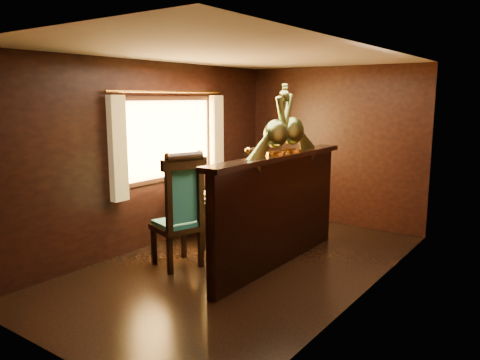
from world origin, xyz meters
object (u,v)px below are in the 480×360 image
(peacock_left, at_px, (276,121))
(chair_right, at_px, (249,199))
(dining_table, at_px, (214,194))
(peacock_right, at_px, (292,118))
(chair_left, at_px, (182,208))

(peacock_left, bearing_deg, chair_right, 162.10)
(chair_right, bearing_deg, dining_table, 147.48)
(dining_table, bearing_deg, peacock_right, -2.58)
(chair_left, height_order, peacock_right, peacock_right)
(peacock_left, xyz_separation_m, peacock_right, (0.00, 0.38, 0.02))
(chair_left, bearing_deg, peacock_left, 57.59)
(dining_table, distance_m, chair_right, 1.00)
(chair_left, bearing_deg, dining_table, 130.73)
(peacock_right, bearing_deg, chair_left, -128.17)
(chair_right, xyz_separation_m, peacock_left, (0.48, -0.15, 1.01))
(dining_table, height_order, chair_right, chair_right)
(dining_table, height_order, peacock_right, peacock_right)
(chair_left, distance_m, peacock_left, 1.50)
(chair_right, relative_size, peacock_left, 1.82)
(chair_left, xyz_separation_m, chair_right, (0.37, 0.86, 0.00))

